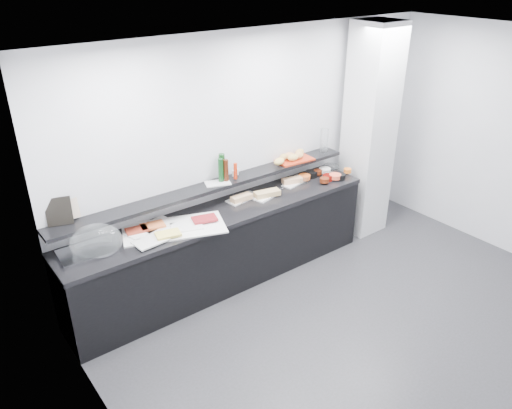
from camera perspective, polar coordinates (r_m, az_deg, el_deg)
ground at (r=5.23m, az=14.14°, el=-14.26°), size 5.00×5.00×0.00m
back_wall at (r=5.77m, az=0.25°, el=6.27°), size 5.00×0.02×2.70m
ceiling at (r=4.07m, az=18.44°, el=16.12°), size 5.00×5.00×0.00m
column at (r=6.52m, az=12.79°, el=8.03°), size 0.50×0.50×2.70m
buffet_cabinet at (r=5.59m, az=-3.61°, el=-5.07°), size 3.60×0.60×0.85m
counter_top at (r=5.36m, az=-3.75°, el=-0.97°), size 3.62×0.62×0.05m
wall_shelf at (r=5.39m, az=-4.86°, el=2.12°), size 3.60×0.25×0.04m
cloche_base at (r=4.83m, az=-18.78°, el=-5.19°), size 0.51×0.35×0.04m
cloche_dome at (r=4.76m, az=-17.80°, el=-4.07°), size 0.55×0.46×0.34m
linen_runner at (r=5.06m, az=-9.34°, el=-2.70°), size 1.11×0.80×0.01m
platter_meat_a at (r=5.04m, az=-12.85°, el=-2.96°), size 0.37×0.29×0.01m
food_meat_a at (r=5.03m, az=-13.48°, el=-2.84°), size 0.23×0.17×0.02m
platter_salmon at (r=5.12m, az=-11.28°, el=-2.30°), size 0.38×0.30×0.01m
food_salmon at (r=5.07m, az=-11.74°, el=-2.37°), size 0.26×0.19×0.02m
platter_cheese at (r=4.85m, az=-11.95°, el=-4.10°), size 0.33×0.24×0.01m
food_cheese at (r=4.90m, az=-10.02°, el=-3.34°), size 0.26×0.20×0.02m
platter_meat_b at (r=5.04m, az=-7.95°, el=-2.48°), size 0.36×0.30×0.01m
food_meat_b at (r=5.12m, az=-5.90°, el=-1.63°), size 0.28×0.22×0.02m
sandwich_plate_left at (r=5.60m, az=-1.53°, el=0.71°), size 0.41×0.21×0.01m
sandwich_food_left at (r=5.53m, az=-1.67°, el=0.77°), size 0.25×0.09×0.06m
tongs_left at (r=5.51m, az=-1.47°, el=0.36°), size 0.13×0.10×0.01m
sandwich_plate_mid at (r=5.65m, az=1.27°, el=0.96°), size 0.36×0.22×0.01m
sandwich_food_mid at (r=5.63m, az=1.29°, el=1.28°), size 0.31×0.17×0.06m
tongs_mid at (r=5.56m, az=1.35°, el=0.62°), size 0.16×0.04×0.01m
sandwich_plate_right at (r=5.99m, az=4.34°, el=2.43°), size 0.34×0.19×0.01m
sandwich_food_right at (r=5.98m, az=4.15°, el=2.77°), size 0.26×0.16×0.06m
tongs_right at (r=5.80m, az=2.86°, el=1.76°), size 0.16×0.05×0.01m
bowl_glass_fruit at (r=6.06m, az=5.20°, el=2.95°), size 0.20×0.20×0.07m
fill_glass_fruit at (r=6.08m, az=5.54°, el=3.15°), size 0.19×0.19×0.05m
bowl_black_jam at (r=6.21m, az=6.33°, el=3.49°), size 0.20×0.20×0.07m
fill_black_jam at (r=6.25m, az=7.08°, el=3.71°), size 0.11×0.11×0.05m
bowl_glass_cream at (r=6.43m, az=8.58°, el=4.17°), size 0.24×0.24×0.07m
fill_glass_cream at (r=6.32m, az=7.86°, el=3.92°), size 0.15×0.15×0.05m
bowl_red_jam at (r=6.13m, az=8.20°, el=3.07°), size 0.16×0.16×0.07m
fill_red_jam at (r=6.02m, az=7.83°, el=2.78°), size 0.12×0.12×0.05m
bowl_glass_salmon at (r=6.17m, az=8.31°, el=3.23°), size 0.19×0.19×0.07m
fill_glass_salmon at (r=6.15m, az=9.03°, el=3.21°), size 0.17×0.17×0.05m
bowl_black_fruit at (r=6.18m, az=9.57°, el=3.16°), size 0.18×0.18×0.07m
fill_black_fruit at (r=6.34m, az=10.42°, el=3.84°), size 0.12×0.12×0.05m
framed_print at (r=4.84m, az=-21.61°, el=-0.75°), size 0.24×0.14×0.26m
print_art at (r=4.88m, az=-20.55°, el=-0.35°), size 0.17×0.05×0.22m
condiment_tray at (r=5.39m, az=-4.40°, el=2.46°), size 0.31×0.25×0.01m
bottle_green_a at (r=5.37m, az=-4.05°, el=3.95°), size 0.06×0.06×0.26m
bottle_brown at (r=5.38m, az=-3.45°, el=3.93°), size 0.07×0.07×0.24m
bottle_green_b at (r=5.44m, az=-3.92°, el=4.38°), size 0.08×0.08×0.28m
bottle_hot at (r=5.44m, az=-2.38°, el=3.83°), size 0.05×0.05×0.18m
shaker_salt at (r=5.52m, az=-2.62°, el=3.58°), size 0.04×0.04×0.07m
shaker_pepper at (r=5.56m, az=-2.18°, el=3.76°), size 0.04×0.04×0.07m
bread_tray at (r=6.03m, az=4.22°, el=5.19°), size 0.47×0.35×0.02m
bread_roll_nw at (r=5.95m, az=3.15°, el=5.43°), size 0.15×0.12×0.08m
bread_roll_n at (r=6.00m, az=3.81°, el=5.59°), size 0.16×0.12×0.08m
bread_roll_ne at (r=6.12m, az=5.01°, el=5.98°), size 0.16×0.12×0.08m
bread_roll_sw at (r=5.82m, az=2.66°, el=4.94°), size 0.18×0.14×0.08m
bread_roll_s at (r=5.94m, az=4.24°, el=5.36°), size 0.15×0.12×0.08m
bread_roll_se at (r=6.01m, az=4.89°, el=5.60°), size 0.15×0.10×0.08m
carafe at (r=6.27m, az=7.79°, el=7.22°), size 0.11×0.11×0.30m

